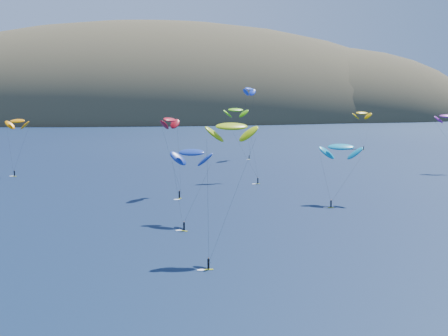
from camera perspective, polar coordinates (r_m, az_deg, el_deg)
The scene contains 10 objects.
island at distance 613.69m, azimuth -4.05°, elevation 3.57°, with size 730.00×300.00×210.00m.
kitesurfer_1 at distance 196.85m, azimuth -18.38°, elevation 4.09°, with size 8.79×8.77×18.38m.
kitesurfer_2 at distance 94.47m, azimuth 0.69°, elevation 3.80°, with size 9.62×11.15×21.56m.
kitesurfer_3 at distance 176.14m, azimuth 1.09°, elevation 5.31°, with size 8.38×12.51×21.68m.
kitesurfer_4 at distance 235.74m, azimuth 2.33°, elevation 7.23°, with size 8.05×10.92×28.28m.
kitesurfer_5 at distance 141.90m, azimuth 10.63°, elevation 1.90°, with size 10.22×10.87×14.99m.
kitesurfer_6 at distance 206.34m, azimuth 19.74°, elevation 4.48°, with size 8.08×12.11×19.41m.
kitesurfer_9 at distance 150.63m, azimuth -4.98°, elevation 4.39°, with size 7.01×12.12×20.12m.
kitesurfer_10 at distance 118.96m, azimuth -3.00°, elevation 1.43°, with size 9.05×13.57×15.53m.
kitesurfer_11 at distance 285.66m, azimuth 12.50°, elevation 4.93°, with size 9.45×13.68×18.12m.
Camera 1 is at (-33.82, -45.93, 24.45)m, focal length 50.00 mm.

